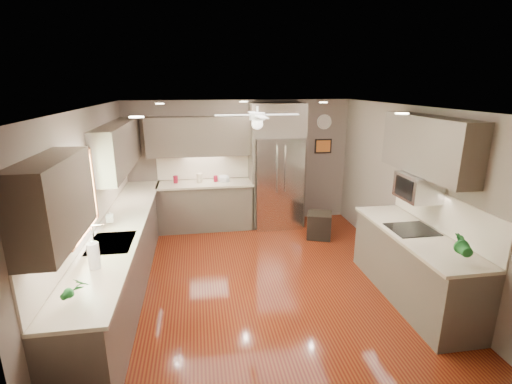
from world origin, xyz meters
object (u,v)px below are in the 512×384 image
object	(u,v)px
refrigerator	(277,168)
stool	(319,225)
bowl	(224,181)
paper_towel	(94,256)
canister_d	(216,179)
potted_plant_right	(463,246)
soap_bottle	(110,217)
canister_c	(199,178)
microwave	(418,187)
canister_a	(176,179)
potted_plant_left	(76,288)

from	to	relation	value
refrigerator	stool	size ratio (longest dim) A/B	4.37
bowl	paper_towel	distance (m)	3.71
refrigerator	paper_towel	bearing A→B (deg)	-128.76
canister_d	potted_plant_right	distance (m)	4.57
soap_bottle	paper_towel	xyz separation A→B (m)	(0.11, -1.29, 0.04)
soap_bottle	refrigerator	world-z (taller)	refrigerator
canister_c	microwave	bearing A→B (deg)	-44.11
canister_a	paper_towel	distance (m)	3.45
canister_a	potted_plant_left	size ratio (longest dim) A/B	0.47
canister_d	potted_plant_left	distance (m)	4.30
canister_d	bowl	size ratio (longest dim) A/B	0.53
canister_c	paper_towel	size ratio (longest dim) A/B	0.60
soap_bottle	potted_plant_left	size ratio (longest dim) A/B	0.66
potted_plant_right	refrigerator	world-z (taller)	refrigerator
canister_c	soap_bottle	distance (m)	2.42
potted_plant_left	potted_plant_right	bearing A→B (deg)	2.89
soap_bottle	potted_plant_left	bearing A→B (deg)	-86.26
stool	potted_plant_left	bearing A→B (deg)	-135.91
potted_plant_right	canister_a	bearing A→B (deg)	129.83
bowl	microwave	bearing A→B (deg)	-48.97
bowl	canister_d	bearing A→B (deg)	162.14
stool	paper_towel	bearing A→B (deg)	-142.73
canister_c	bowl	world-z (taller)	canister_c
canister_d	stool	xyz separation A→B (m)	(1.88, -0.86, -0.76)
canister_a	refrigerator	bearing A→B (deg)	-1.98
soap_bottle	paper_towel	world-z (taller)	paper_towel
refrigerator	potted_plant_right	bearing A→B (deg)	-72.02
canister_a	microwave	world-z (taller)	microwave
canister_a	refrigerator	size ratio (longest dim) A/B	0.06
potted_plant_right	microwave	size ratio (longest dim) A/B	0.67
potted_plant_right	bowl	world-z (taller)	potted_plant_right
potted_plant_left	canister_c	bearing A→B (deg)	74.65
canister_d	stool	bearing A→B (deg)	-24.73
canister_a	potted_plant_left	distance (m)	4.10
canister_d	bowl	distance (m)	0.17
canister_d	refrigerator	size ratio (longest dim) A/B	0.05
canister_a	refrigerator	distance (m)	1.99
canister_c	microwave	world-z (taller)	microwave
soap_bottle	microwave	world-z (taller)	microwave
microwave	canister_c	bearing A→B (deg)	135.89
potted_plant_left	potted_plant_right	distance (m)	3.87
canister_a	canister_d	xyz separation A→B (m)	(0.77, 0.01, -0.02)
canister_a	canister_c	world-z (taller)	canister_c
bowl	refrigerator	world-z (taller)	refrigerator
soap_bottle	potted_plant_right	bearing A→B (deg)	-23.85
canister_a	canister_c	xyz separation A→B (m)	(0.46, -0.01, 0.01)
potted_plant_right	refrigerator	xyz separation A→B (m)	(-1.23, 3.78, 0.06)
canister_c	canister_d	size ratio (longest dim) A/B	1.49
soap_bottle	bowl	world-z (taller)	soap_bottle
potted_plant_left	bowl	bearing A→B (deg)	68.46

